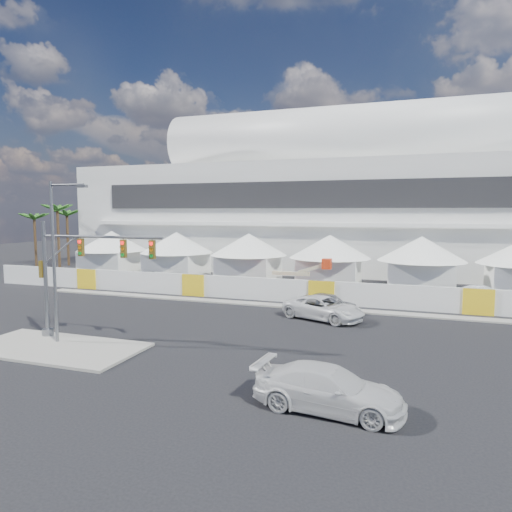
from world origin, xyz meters
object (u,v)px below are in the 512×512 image
(traffic_mast, at_px, (70,274))
(boom_lift, at_px, (286,283))
(lot_car_c, at_px, (151,278))
(streetlight_median, at_px, (57,251))
(pickup_near, at_px, (328,389))
(sedan_silver, at_px, (328,303))
(pickup_curb, at_px, (324,308))
(lot_car_a, at_px, (482,296))

(traffic_mast, xyz_separation_m, boom_lift, (8.04, 19.91, -3.15))
(lot_car_c, xyz_separation_m, streetlight_median, (7.03, -21.13, 4.86))
(pickup_near, bearing_deg, traffic_mast, 79.40)
(sedan_silver, distance_m, pickup_near, 17.80)
(pickup_curb, xyz_separation_m, lot_car_c, (-20.62, 9.90, -0.14))
(pickup_near, height_order, boom_lift, boom_lift)
(lot_car_a, bearing_deg, pickup_curb, 152.44)
(pickup_near, bearing_deg, lot_car_c, 48.67)
(pickup_near, height_order, traffic_mast, traffic_mast)
(pickup_curb, distance_m, lot_car_a, 14.80)
(pickup_near, xyz_separation_m, boom_lift, (-8.48, 24.58, 0.05))
(traffic_mast, distance_m, streetlight_median, 1.73)
(pickup_curb, bearing_deg, lot_car_a, -30.50)
(streetlight_median, distance_m, boom_lift, 22.81)
(pickup_curb, xyz_separation_m, lot_car_a, (11.58, 9.21, -0.04))
(sedan_silver, distance_m, pickup_curb, 2.52)
(boom_lift, bearing_deg, pickup_near, -72.65)
(pickup_near, distance_m, lot_car_c, 34.33)
(pickup_curb, bearing_deg, lot_car_c, 85.35)
(streetlight_median, relative_size, boom_lift, 1.39)
(streetlight_median, bearing_deg, lot_car_c, 108.39)
(sedan_silver, height_order, pickup_near, pickup_near)
(lot_car_a, relative_size, lot_car_c, 1.01)
(pickup_near, relative_size, lot_car_a, 1.25)
(pickup_curb, relative_size, streetlight_median, 0.64)
(pickup_curb, height_order, pickup_near, pickup_near)
(pickup_curb, relative_size, traffic_mast, 0.69)
(pickup_curb, bearing_deg, boom_lift, 50.79)
(pickup_near, height_order, lot_car_c, pickup_near)
(sedan_silver, xyz_separation_m, streetlight_median, (-13.47, -13.74, 4.79))
(pickup_curb, xyz_separation_m, traffic_mast, (-13.52, -10.34, 3.24))
(pickup_curb, height_order, streetlight_median, streetlight_median)
(pickup_near, xyz_separation_m, traffic_mast, (-16.51, 4.67, 3.20))
(lot_car_a, bearing_deg, pickup_near, -175.58)
(sedan_silver, bearing_deg, lot_car_a, -43.35)
(sedan_silver, relative_size, lot_car_a, 0.92)
(pickup_curb, relative_size, boom_lift, 0.89)
(pickup_near, distance_m, traffic_mast, 17.46)
(lot_car_a, relative_size, boom_lift, 0.71)
(sedan_silver, distance_m, streetlight_median, 19.83)
(pickup_curb, bearing_deg, pickup_near, -147.71)
(boom_lift, bearing_deg, lot_car_a, -2.89)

